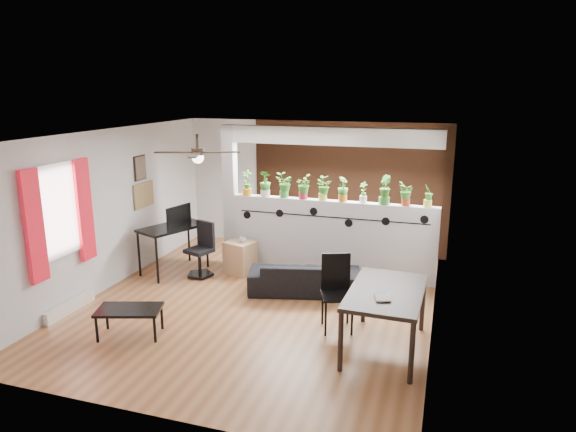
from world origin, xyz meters
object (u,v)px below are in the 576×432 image
Objects in this scene: potted_plant_9 at (428,195)px; dining_table at (386,296)px; office_chair at (202,253)px; ceiling_fan at (198,154)px; potted_plant_0 at (247,182)px; sofa at (305,277)px; potted_plant_8 at (406,193)px; coffee_table at (129,311)px; potted_plant_2 at (284,185)px; potted_plant_4 at (323,188)px; potted_plant_6 at (363,192)px; cube_shelf at (240,257)px; cup at (243,240)px; computer_desk at (173,231)px; potted_plant_3 at (303,186)px; potted_plant_1 at (265,183)px; potted_plant_5 at (343,189)px; potted_plant_7 at (385,189)px; folding_chair at (336,285)px.

potted_plant_9 is 2.56m from dining_table.
dining_table is at bearing -26.22° from office_chair.
ceiling_fan is 2.25m from office_chair.
sofa is (1.34, -0.90, -1.34)m from potted_plant_0.
potted_plant_0 is at bearing 180.00° from potted_plant_8.
ceiling_fan reaches higher than coffee_table.
office_chair is at bearing -150.79° from potted_plant_2.
potted_plant_4 is 2.91m from dining_table.
potted_plant_2 is 1.22× the size of potted_plant_6.
cube_shelf is (-2.10, -0.39, -1.25)m from potted_plant_6.
cup reaches higher than sofa.
office_chair is (-3.75, -0.72, -1.13)m from potted_plant_9.
cube_shelf is 1.29m from computer_desk.
cup is (-1.00, -0.39, -0.95)m from potted_plant_3.
potted_plant_1 is at bearing 180.00° from potted_plant_3.
potted_plant_3 reaches higher than potted_plant_5.
potted_plant_0 is 0.93× the size of potted_plant_7.
potted_plant_3 is at bearing -0.00° from potted_plant_2.
potted_plant_3 is 0.25× the size of sofa.
ceiling_fan reaches higher than sofa.
potted_plant_7 reaches higher than potted_plant_0.
computer_desk reaches higher than cube_shelf.
potted_plant_0 reaches higher than cup.
potted_plant_7 is at bearing 0.00° from potted_plant_1.
potted_plant_2 is 0.33× the size of computer_desk.
potted_plant_7 is at bearing 36.00° from ceiling_fan.
potted_plant_0 is at bearing 180.00° from potted_plant_3.
potted_plant_9 reaches higher than cup.
potted_plant_1 is at bearing 37.51° from office_chair.
folding_chair is (0.69, -1.96, -0.95)m from potted_plant_4.
potted_plant_3 is 1.76m from potted_plant_8.
coffee_table is at bearing -137.03° from potted_plant_8.
potted_plant_4 is 1.76m from potted_plant_9.
ceiling_fan is 2.38m from coffee_table.
potted_plant_4 is 2.41m from office_chair.
potted_plant_0 is 1.28× the size of potted_plant_6.
potted_plant_4 reaches higher than potted_plant_9.
coffee_table is at bearing 35.86° from sofa.
ceiling_fan reaches higher than potted_plant_6.
computer_desk reaches higher than dining_table.
potted_plant_7 is (2.48, 1.80, -0.71)m from ceiling_fan.
potted_plant_1 is 0.35m from potted_plant_2.
computer_desk is 0.88× the size of dining_table.
sofa is at bearing -148.42° from potted_plant_8.
potted_plant_5 reaches higher than cube_shelf.
cup is at bearing -167.01° from potted_plant_5.
potted_plant_0 is 2.46m from potted_plant_7.
potted_plant_6 is 0.21× the size of sofa.
dining_table is (3.98, -1.71, -0.05)m from computer_desk.
potted_plant_4 reaches higher than potted_plant_6.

